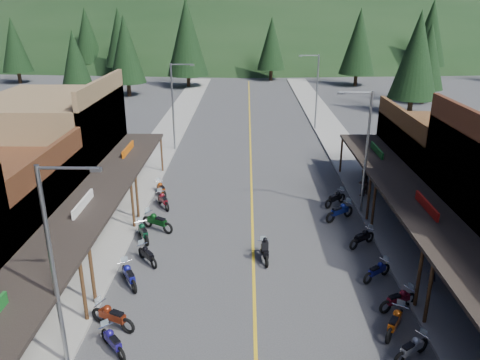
{
  "coord_description": "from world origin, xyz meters",
  "views": [
    {
      "loc": [
        -0.41,
        -20.0,
        12.76
      ],
      "look_at": [
        -0.77,
        6.09,
        3.0
      ],
      "focal_mm": 35.0,
      "sensor_mm": 36.0,
      "label": 1
    }
  ],
  "objects_px": {
    "pine_2": "(187,37)",
    "bike_east_9": "(362,237)",
    "pine_11": "(417,55)",
    "bike_west_12": "(161,188)",
    "shop_west_3": "(55,146)",
    "bike_east_11": "(335,198)",
    "bike_west_11": "(163,200)",
    "rider_on_bike": "(265,251)",
    "bike_east_5": "(412,347)",
    "pedestrian_east_a": "(432,273)",
    "bike_west_7": "(129,275)",
    "pine_3": "(272,43)",
    "bike_west_6": "(112,315)",
    "pine_8": "(75,63)",
    "bike_west_8": "(147,254)",
    "bike_east_8": "(377,270)",
    "bike_west_5": "(113,340)",
    "pine_1": "(119,37)",
    "bike_west_10": "(157,221)",
    "bike_east_7": "(398,299)",
    "pine_0": "(14,45)",
    "pine_10": "(126,49)",
    "bike_west_9": "(143,231)",
    "pine_4": "(359,41)",
    "streetlight_1": "(174,103)",
    "bike_east_6": "(395,321)",
    "shop_east_3": "(448,161)",
    "bike_east_10": "(340,211)",
    "streetlight_3": "(316,89)",
    "pedestrian_east_b": "(363,182)",
    "pine_5": "(430,33)",
    "pine_9": "(428,56)",
    "pine_7": "(87,35)",
    "streetlight_2": "(365,148)"
  },
  "relations": [
    {
      "from": "pine_4",
      "to": "pedestrian_east_b",
      "type": "bearing_deg",
      "value": -101.68
    },
    {
      "from": "bike_west_11",
      "to": "rider_on_bike",
      "type": "bearing_deg",
      "value": -75.31
    },
    {
      "from": "pine_3",
      "to": "bike_west_11",
      "type": "xyz_separation_m",
      "value": [
        -9.95,
        -57.25,
        -5.91
      ]
    },
    {
      "from": "streetlight_1",
      "to": "pine_10",
      "type": "xyz_separation_m",
      "value": [
        -11.05,
        28.0,
        2.32
      ]
    },
    {
      "from": "pine_7",
      "to": "bike_east_5",
      "type": "xyz_separation_m",
      "value": [
        37.94,
        -81.48,
        -6.69
      ]
    },
    {
      "from": "pine_3",
      "to": "bike_east_10",
      "type": "relative_size",
      "value": 4.91
    },
    {
      "from": "shop_west_3",
      "to": "bike_east_11",
      "type": "relative_size",
      "value": 5.33
    },
    {
      "from": "shop_east_3",
      "to": "pine_1",
      "type": "height_order",
      "value": "pine_1"
    },
    {
      "from": "bike_west_12",
      "to": "bike_east_9",
      "type": "bearing_deg",
      "value": -58.08
    },
    {
      "from": "pine_8",
      "to": "bike_west_8",
      "type": "distance_m",
      "value": 42.22
    },
    {
      "from": "pedestrian_east_a",
      "to": "bike_west_7",
      "type": "bearing_deg",
      "value": -71.54
    },
    {
      "from": "shop_west_3",
      "to": "pine_3",
      "type": "xyz_separation_m",
      "value": [
        17.78,
        54.7,
        2.96
      ]
    },
    {
      "from": "bike_west_5",
      "to": "streetlight_1",
      "type": "bearing_deg",
      "value": 52.06
    },
    {
      "from": "pine_5",
      "to": "pine_8",
      "type": "height_order",
      "value": "pine_5"
    },
    {
      "from": "bike_west_7",
      "to": "bike_west_9",
      "type": "bearing_deg",
      "value": 63.62
    },
    {
      "from": "pine_5",
      "to": "bike_west_6",
      "type": "relative_size",
      "value": 6.4
    },
    {
      "from": "pine_0",
      "to": "pine_4",
      "type": "distance_m",
      "value": 58.04
    },
    {
      "from": "bike_west_7",
      "to": "bike_east_6",
      "type": "bearing_deg",
      "value": -45.82
    },
    {
      "from": "bike_west_12",
      "to": "bike_west_11",
      "type": "bearing_deg",
      "value": -104.56
    },
    {
      "from": "streetlight_1",
      "to": "pine_0",
      "type": "relative_size",
      "value": 0.73
    },
    {
      "from": "bike_west_6",
      "to": "bike_east_10",
      "type": "distance_m",
      "value": 15.73
    },
    {
      "from": "pine_3",
      "to": "bike_east_11",
      "type": "height_order",
      "value": "pine_3"
    },
    {
      "from": "bike_east_9",
      "to": "pine_10",
      "type": "bearing_deg",
      "value": 169.27
    },
    {
      "from": "pine_5",
      "to": "pine_9",
      "type": "distance_m",
      "value": 28.84
    },
    {
      "from": "pine_8",
      "to": "pine_10",
      "type": "xyz_separation_m",
      "value": [
        4.0,
        10.0,
        0.81
      ]
    },
    {
      "from": "bike_west_6",
      "to": "bike_east_11",
      "type": "bearing_deg",
      "value": -15.63
    },
    {
      "from": "bike_west_5",
      "to": "pine_1",
      "type": "bearing_deg",
      "value": 62.92
    },
    {
      "from": "pine_11",
      "to": "bike_west_9",
      "type": "xyz_separation_m",
      "value": [
        -26.31,
        -33.94,
        -6.61
      ]
    },
    {
      "from": "streetlight_1",
      "to": "pine_10",
      "type": "height_order",
      "value": "pine_10"
    },
    {
      "from": "pine_10",
      "to": "bike_east_6",
      "type": "height_order",
      "value": "pine_10"
    },
    {
      "from": "streetlight_3",
      "to": "streetlight_1",
      "type": "bearing_deg",
      "value": -150.09
    },
    {
      "from": "bike_west_10",
      "to": "bike_east_11",
      "type": "distance_m",
      "value": 12.04
    },
    {
      "from": "pine_11",
      "to": "bike_east_5",
      "type": "bearing_deg",
      "value": -107.92
    },
    {
      "from": "pine_2",
      "to": "bike_east_9",
      "type": "xyz_separation_m",
      "value": [
        16.14,
        -54.47,
        -7.42
      ]
    },
    {
      "from": "bike_west_8",
      "to": "pine_4",
      "type": "bearing_deg",
      "value": 29.22
    },
    {
      "from": "pine_0",
      "to": "pine_3",
      "type": "relative_size",
      "value": 1.0
    },
    {
      "from": "bike_west_8",
      "to": "bike_east_6",
      "type": "xyz_separation_m",
      "value": [
        11.32,
        -5.44,
        0.05
      ]
    },
    {
      "from": "bike_east_5",
      "to": "bike_east_7",
      "type": "bearing_deg",
      "value": 137.33
    },
    {
      "from": "bike_west_7",
      "to": "bike_east_5",
      "type": "distance_m",
      "value": 12.93
    },
    {
      "from": "pine_7",
      "to": "bike_west_11",
      "type": "relative_size",
      "value": 6.21
    },
    {
      "from": "rider_on_bike",
      "to": "bike_east_5",
      "type": "bearing_deg",
      "value": -60.52
    },
    {
      "from": "streetlight_2",
      "to": "bike_west_11",
      "type": "bearing_deg",
      "value": 176.66
    },
    {
      "from": "bike_west_10",
      "to": "bike_east_6",
      "type": "relative_size",
      "value": 1.1
    },
    {
      "from": "bike_east_8",
      "to": "shop_east_3",
      "type": "bearing_deg",
      "value": 108.1
    },
    {
      "from": "pine_10",
      "to": "pine_0",
      "type": "bearing_deg",
      "value": 151.39
    },
    {
      "from": "pine_11",
      "to": "bike_west_12",
      "type": "relative_size",
      "value": 6.42
    },
    {
      "from": "bike_west_5",
      "to": "pedestrian_east_b",
      "type": "height_order",
      "value": "pedestrian_east_b"
    },
    {
      "from": "pine_1",
      "to": "pine_5",
      "type": "relative_size",
      "value": 0.89
    },
    {
      "from": "bike_east_9",
      "to": "bike_east_8",
      "type": "bearing_deg",
      "value": -39.19
    },
    {
      "from": "pine_1",
      "to": "bike_west_8",
      "type": "xyz_separation_m",
      "value": [
        18.43,
        -68.51,
        -6.69
      ]
    }
  ]
}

